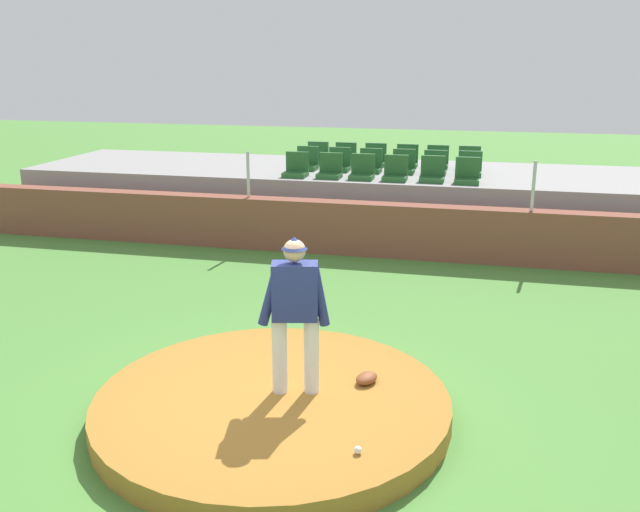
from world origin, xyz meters
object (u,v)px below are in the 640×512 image
Objects in this scene: stadium_chair_7 at (339,164)px; stadium_chair_8 at (370,165)px; stadium_chair_10 at (435,167)px; stadium_chair_12 at (317,157)px; stadium_chair_0 at (296,169)px; stadium_chair_16 at (437,161)px; stadium_chair_2 at (362,171)px; stadium_chair_17 at (469,162)px; stadium_chair_15 at (407,160)px; stadium_chair_6 at (307,162)px; stadium_chair_4 at (432,174)px; stadium_chair_11 at (470,168)px; baseball at (358,450)px; pitcher at (295,304)px; stadium_chair_14 at (375,159)px; fielding_glove at (366,378)px; stadium_chair_5 at (467,175)px; stadium_chair_13 at (345,158)px; stadium_chair_1 at (330,170)px; stadium_chair_3 at (395,173)px; stadium_chair_9 at (403,166)px.

stadium_chair_7 is 0.69m from stadium_chair_8.
stadium_chair_10 is 2.91m from stadium_chair_12.
stadium_chair_0 and stadium_chair_16 have the same top height.
stadium_chair_2 and stadium_chair_17 have the same top height.
stadium_chair_12 is at bearing 0.23° from stadium_chair_15.
stadium_chair_8 is at bearing 178.22° from stadium_chair_6.
stadium_chair_17 is (1.38, -0.01, 0.00)m from stadium_chair_15.
stadium_chair_4 and stadium_chair_11 have the same top height.
stadium_chair_12 is at bearing 0.01° from stadium_chair_17.
stadium_chair_2 is 1.00× the size of stadium_chair_17.
stadium_chair_0 is 1.00× the size of stadium_chair_17.
baseball is 0.15× the size of stadium_chair_6.
pitcher is 3.40× the size of stadium_chair_2.
stadium_chair_14 is at bearing -178.65° from stadium_chair_12.
stadium_chair_0 is 0.94m from stadium_chair_6.
stadium_chair_8 and stadium_chair_11 have the same top height.
stadium_chair_12 is at bearing -90.70° from stadium_chair_0.
stadium_chair_15 is (0.71, 1.79, 0.00)m from stadium_chair_2.
fielding_glove is (0.70, 0.37, -0.93)m from pitcher.
stadium_chair_11 is (0.72, 0.89, 0.00)m from stadium_chair_4.
baseball is 0.15× the size of stadium_chair_11.
stadium_chair_5 reaches higher than fielding_glove.
pitcher is at bearing 89.16° from stadium_chair_15.
stadium_chair_13 is at bearing 85.03° from pitcher.
stadium_chair_4 is 1.00× the size of stadium_chair_15.
stadium_chair_17 is (3.46, 0.00, 0.00)m from stadium_chair_12.
stadium_chair_15 is at bearing -68.28° from stadium_chair_4.
pitcher reaches higher than stadium_chair_11.
pitcher is 3.40× the size of stadium_chair_1.
stadium_chair_14 is at bearing -22.63° from stadium_chair_11.
stadium_chair_1 is 2.26m from stadium_chair_10.
stadium_chair_11 is at bearing 163.00° from stadium_chair_13.
stadium_chair_3 is at bearing 145.38° from stadium_chair_7.
stadium_chair_1 is 1.00× the size of stadium_chair_7.
stadium_chair_7 is at bearing -90.15° from stadium_chair_1.
stadium_chair_10 reaches higher than baseball.
stadium_chair_3 is at bearing 51.58° from stadium_chair_10.
stadium_chair_5 and stadium_chair_9 have the same top height.
stadium_chair_6 is 1.00× the size of stadium_chair_7.
baseball is 10.50m from stadium_chair_13.
stadium_chair_14 and stadium_chair_15 have the same top height.
stadium_chair_3 is at bearing 86.69° from stadium_chair_9.
pitcher is at bearing 93.68° from stadium_chair_14.
fielding_glove is at bearing 83.31° from stadium_chair_5.
fielding_glove is 0.60× the size of stadium_chair_16.
fielding_glove reaches higher than baseball.
stadium_chair_14 is 1.00× the size of stadium_chair_16.
stadium_chair_7 is (-2.10, 9.34, 1.14)m from baseball.
stadium_chair_10 is at bearing -52.57° from stadium_chair_5.
stadium_chair_15 is at bearing -31.55° from stadium_chair_11.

